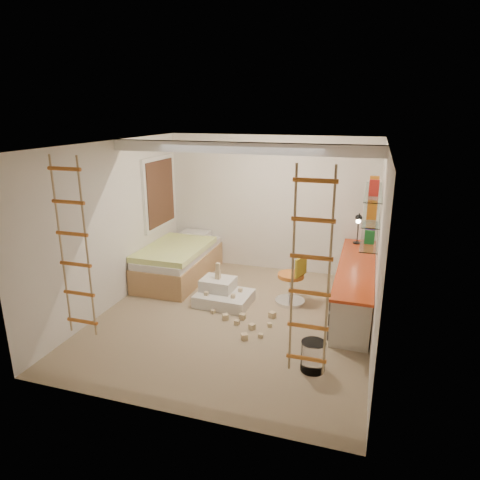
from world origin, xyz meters
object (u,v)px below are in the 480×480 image
(swivel_chair, at_px, (292,286))
(bed, at_px, (179,261))
(desk, at_px, (355,285))
(play_platform, at_px, (222,294))

(swivel_chair, bearing_deg, bed, 168.22)
(bed, bearing_deg, desk, -6.49)
(bed, xyz_separation_m, play_platform, (1.13, -0.79, -0.18))
(bed, relative_size, swivel_chair, 2.43)
(swivel_chair, height_order, play_platform, swivel_chair)
(bed, relative_size, play_platform, 2.24)
(bed, distance_m, play_platform, 1.39)
(desk, distance_m, play_platform, 2.12)
(desk, distance_m, swivel_chair, 0.99)
(bed, bearing_deg, swivel_chair, -11.78)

